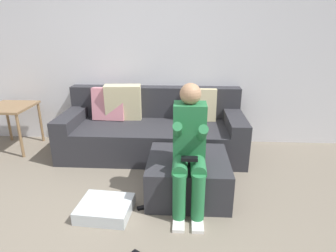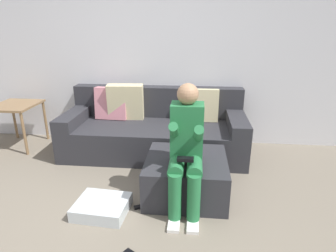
{
  "view_description": "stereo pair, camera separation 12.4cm",
  "coord_description": "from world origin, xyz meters",
  "px_view_note": "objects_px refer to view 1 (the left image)",
  "views": [
    {
      "loc": [
        0.54,
        -1.73,
        1.62
      ],
      "look_at": [
        0.37,
        1.27,
        0.55
      ],
      "focal_mm": 30.59,
      "sensor_mm": 36.0,
      "label": 1
    },
    {
      "loc": [
        0.66,
        -1.72,
        1.62
      ],
      "look_at": [
        0.37,
        1.27,
        0.55
      ],
      "focal_mm": 30.59,
      "sensor_mm": 36.0,
      "label": 2
    }
  ],
  "objects_px": {
    "couch_sectional": "(152,129)",
    "ottoman": "(188,176)",
    "side_table": "(11,112)",
    "remote_by_storage_bin": "(145,207)",
    "storage_bin": "(105,208)",
    "person_seated": "(189,145)"
  },
  "relations": [
    {
      "from": "couch_sectional",
      "to": "ottoman",
      "type": "bearing_deg",
      "value": -65.07
    },
    {
      "from": "ottoman",
      "to": "couch_sectional",
      "type": "bearing_deg",
      "value": 114.93
    },
    {
      "from": "couch_sectional",
      "to": "side_table",
      "type": "distance_m",
      "value": 1.9
    },
    {
      "from": "couch_sectional",
      "to": "remote_by_storage_bin",
      "type": "distance_m",
      "value": 1.33
    },
    {
      "from": "ottoman",
      "to": "side_table",
      "type": "relative_size",
      "value": 1.3
    },
    {
      "from": "ottoman",
      "to": "remote_by_storage_bin",
      "type": "xyz_separation_m",
      "value": [
        -0.4,
        -0.28,
        -0.18
      ]
    },
    {
      "from": "storage_bin",
      "to": "remote_by_storage_bin",
      "type": "relative_size",
      "value": 3.01
    },
    {
      "from": "couch_sectional",
      "to": "storage_bin",
      "type": "distance_m",
      "value": 1.45
    },
    {
      "from": "side_table",
      "to": "remote_by_storage_bin",
      "type": "distance_m",
      "value": 2.39
    },
    {
      "from": "remote_by_storage_bin",
      "to": "ottoman",
      "type": "bearing_deg",
      "value": 10.73
    },
    {
      "from": "side_table",
      "to": "remote_by_storage_bin",
      "type": "bearing_deg",
      "value": -32.98
    },
    {
      "from": "storage_bin",
      "to": "side_table",
      "type": "distance_m",
      "value": 2.17
    },
    {
      "from": "ottoman",
      "to": "storage_bin",
      "type": "relative_size",
      "value": 1.7
    },
    {
      "from": "person_seated",
      "to": "couch_sectional",
      "type": "bearing_deg",
      "value": 111.27
    },
    {
      "from": "ottoman",
      "to": "remote_by_storage_bin",
      "type": "bearing_deg",
      "value": -144.53
    },
    {
      "from": "person_seated",
      "to": "storage_bin",
      "type": "xyz_separation_m",
      "value": [
        -0.75,
        -0.19,
        -0.55
      ]
    },
    {
      "from": "couch_sectional",
      "to": "side_table",
      "type": "bearing_deg",
      "value": -179.41
    },
    {
      "from": "ottoman",
      "to": "person_seated",
      "type": "relative_size",
      "value": 0.69
    },
    {
      "from": "couch_sectional",
      "to": "person_seated",
      "type": "xyz_separation_m",
      "value": [
        0.47,
        -1.21,
        0.3
      ]
    },
    {
      "from": "person_seated",
      "to": "ottoman",
      "type": "bearing_deg",
      "value": 90.48
    },
    {
      "from": "couch_sectional",
      "to": "storage_bin",
      "type": "xyz_separation_m",
      "value": [
        -0.28,
        -1.4,
        -0.25
      ]
    },
    {
      "from": "remote_by_storage_bin",
      "to": "couch_sectional",
      "type": "bearing_deg",
      "value": 68.46
    }
  ]
}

